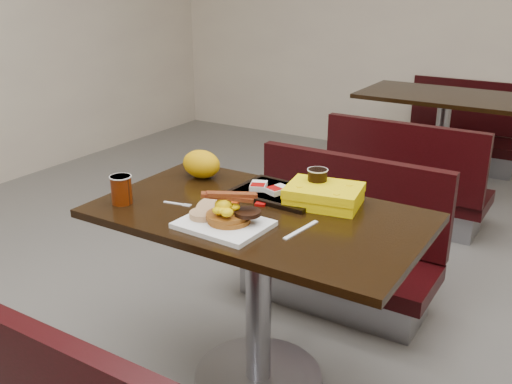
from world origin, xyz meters
The scene contains 24 objects.
floor centered at (0.00, 0.00, 0.00)m, with size 6.00×7.00×0.01m, color slate.
table_near centered at (0.00, 0.00, 0.38)m, with size 1.20×0.70×0.75m, color black, non-canonical shape.
bench_near_n centered at (0.00, 0.70, 0.36)m, with size 1.00×0.46×0.72m, color black, non-canonical shape.
table_far centered at (0.00, 2.60, 0.38)m, with size 1.20×0.70×0.75m, color black, non-canonical shape.
bench_far_s centered at (0.00, 1.90, 0.36)m, with size 1.00×0.46×0.72m, color black, non-canonical shape.
bench_far_n centered at (0.00, 3.30, 0.36)m, with size 1.00×0.46×0.72m, color black, non-canonical shape.
platter centered at (-0.03, -0.18, 0.76)m, with size 0.30×0.23×0.02m, color white.
pancake_stack centered at (-0.02, -0.16, 0.78)m, with size 0.15×0.15×0.03m, color brown.
sausage_patty centered at (0.04, -0.14, 0.81)m, with size 0.09×0.09×0.01m, color black.
scrambled_eggs centered at (-0.03, -0.18, 0.82)m, with size 0.10×0.09×0.05m, color #F8E204.
bacon_strips centered at (-0.02, -0.17, 0.86)m, with size 0.18×0.08×0.01m, color #3F040A, non-canonical shape.
muffin_bottom centered at (-0.12, -0.18, 0.78)m, with size 0.10×0.10×0.02m, color tan.
muffin_top centered at (-0.12, -0.14, 0.79)m, with size 0.10×0.10×0.02m, color tan.
coffee_cup_near centered at (-0.48, -0.20, 0.80)m, with size 0.08×0.08×0.11m, color #882804.
fork centered at (-0.32, -0.10, 0.75)m, with size 0.11×0.02×0.00m, color white, non-canonical shape.
knife centered at (0.21, -0.07, 0.75)m, with size 0.19×0.02×0.00m, color white.
condiment_syrup centered at (-0.12, 0.01, 0.76)m, with size 0.04×0.03×0.01m, color #C33308.
condiment_ketchup centered at (-0.03, 0.06, 0.75)m, with size 0.04×0.03×0.01m, color #8C0504.
tray centered at (-0.02, 0.19, 0.76)m, with size 0.35×0.25×0.02m, color black.
hashbrown_sleeve_left centered at (-0.10, 0.17, 0.78)m, with size 0.06×0.08×0.02m, color silver.
hashbrown_sleeve_right centered at (-0.02, 0.17, 0.78)m, with size 0.06×0.08×0.02m, color silver.
coffee_cup_far centered at (0.12, 0.23, 0.82)m, with size 0.07×0.07×0.10m, color black.
clamshell centered at (0.17, 0.19, 0.79)m, with size 0.27×0.21×0.07m, color #FEDA04.
paper_bag centered at (-0.41, 0.20, 0.81)m, with size 0.17×0.13×0.12m, color #EEAA07.
Camera 1 is at (1.01, -1.66, 1.56)m, focal length 40.48 mm.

